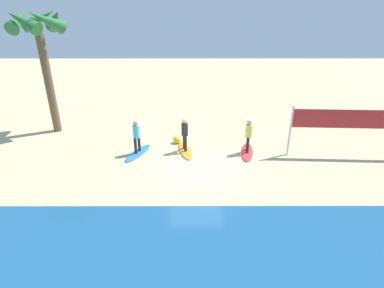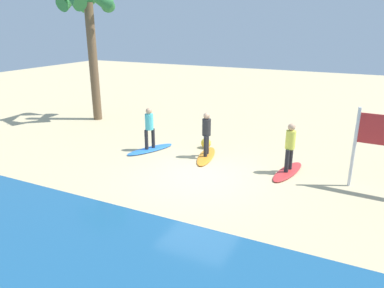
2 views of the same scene
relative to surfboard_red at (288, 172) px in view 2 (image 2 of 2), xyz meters
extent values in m
plane|color=#CCB789|center=(2.54, 1.50, -0.04)|extent=(60.00, 60.00, 0.00)
ellipsoid|color=red|center=(0.00, 0.00, 0.00)|extent=(0.92, 2.17, 0.09)
cylinder|color=#232328|center=(0.03, 0.16, 0.43)|extent=(0.14, 0.14, 0.78)
cylinder|color=#232328|center=(-0.03, -0.16, 0.43)|extent=(0.14, 0.14, 0.78)
cylinder|color=#E0E04C|center=(0.00, 0.00, 1.14)|extent=(0.32, 0.32, 0.62)
sphere|color=tan|center=(0.00, 0.00, 1.56)|extent=(0.24, 0.24, 0.24)
ellipsoid|color=orange|center=(3.10, -0.18, 0.00)|extent=(1.00, 2.17, 0.09)
cylinder|color=#232328|center=(3.07, -0.02, 0.43)|extent=(0.14, 0.14, 0.78)
cylinder|color=#232328|center=(3.14, -0.34, 0.43)|extent=(0.14, 0.14, 0.78)
cylinder|color=#262628|center=(3.10, -0.18, 1.14)|extent=(0.32, 0.32, 0.62)
sphere|color=tan|center=(3.10, -0.18, 1.56)|extent=(0.24, 0.24, 0.24)
ellipsoid|color=blue|center=(5.42, 0.09, 0.00)|extent=(1.36, 2.15, 0.09)
cylinder|color=#232328|center=(5.49, 0.24, 0.43)|extent=(0.14, 0.14, 0.78)
cylinder|color=#232328|center=(5.36, -0.06, 0.43)|extent=(0.14, 0.14, 0.78)
cylinder|color=#4CC6D1|center=(5.42, 0.09, 1.14)|extent=(0.32, 0.32, 0.62)
sphere|color=tan|center=(5.42, 0.09, 1.56)|extent=(0.24, 0.24, 0.24)
cylinder|color=silver|center=(-1.93, 0.20, 1.21)|extent=(0.10, 0.10, 2.50)
cylinder|color=brown|center=(10.59, -2.95, 2.84)|extent=(0.44, 0.44, 5.78)
sphere|color=yellow|center=(3.54, -1.16, 0.16)|extent=(0.41, 0.41, 0.41)
camera|label=1|loc=(2.77, 13.71, 6.76)|focal=28.71mm
camera|label=2|loc=(-2.03, 11.63, 4.77)|focal=33.87mm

